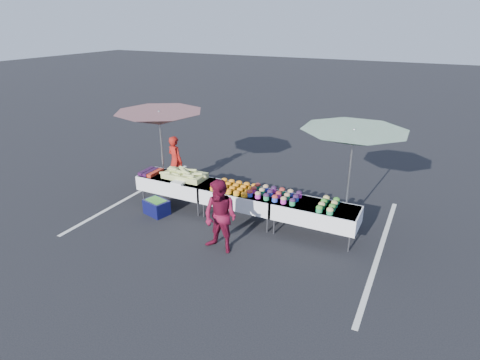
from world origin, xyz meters
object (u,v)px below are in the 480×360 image
at_px(umbrella_right, 353,138).
at_px(table_center, 240,197).
at_px(table_left, 176,183).
at_px(storage_bin, 157,207).
at_px(customer, 220,217).
at_px(vendor, 175,161).
at_px(umbrella_left, 159,119).
at_px(table_right, 315,212).

bearing_deg(umbrella_right, table_center, -162.62).
distance_m(table_left, storage_bin, 0.78).
bearing_deg(storage_bin, customer, -3.49).
height_order(vendor, umbrella_right, umbrella_right).
height_order(table_left, storage_bin, table_left).
distance_m(umbrella_left, storage_bin, 2.22).
height_order(umbrella_right, storage_bin, umbrella_right).
distance_m(umbrella_right, storage_bin, 4.84).
relative_size(table_right, storage_bin, 2.83).
bearing_deg(table_left, storage_bin, -101.23).
relative_size(umbrella_left, umbrella_right, 0.86).
bearing_deg(customer, umbrella_left, 153.36).
distance_m(table_left, umbrella_right, 4.43).
xyz_separation_m(vendor, storage_bin, (0.60, -1.71, -0.53)).
bearing_deg(table_center, customer, -79.64).
relative_size(table_center, umbrella_right, 0.63).
height_order(vendor, umbrella_left, umbrella_left).
xyz_separation_m(table_left, umbrella_left, (-0.67, 0.40, 1.49)).
height_order(table_center, umbrella_left, umbrella_left).
relative_size(table_right, umbrella_left, 0.74).
distance_m(table_left, table_center, 1.80).
relative_size(customer, umbrella_left, 0.61).
bearing_deg(customer, table_left, 152.56).
bearing_deg(table_left, umbrella_right, 9.95).
height_order(customer, storage_bin, customer).
bearing_deg(table_center, storage_bin, -161.16).
bearing_deg(umbrella_right, umbrella_left, -176.17).
bearing_deg(table_right, table_left, 180.00).
bearing_deg(table_center, table_left, 180.00).
distance_m(customer, storage_bin, 2.38).
bearing_deg(vendor, table_right, -174.89).
xyz_separation_m(table_center, table_right, (1.80, 0.00, 0.00)).
relative_size(table_right, customer, 1.21).
height_order(umbrella_left, umbrella_right, umbrella_right).
bearing_deg(customer, table_right, 49.06).
bearing_deg(table_right, customer, -137.77).
bearing_deg(storage_bin, umbrella_right, 33.31).
distance_m(table_center, vendor, 2.75).
height_order(vendor, storage_bin, vendor).
height_order(table_left, customer, customer).
relative_size(customer, storage_bin, 2.33).
distance_m(table_center, umbrella_right, 2.84).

